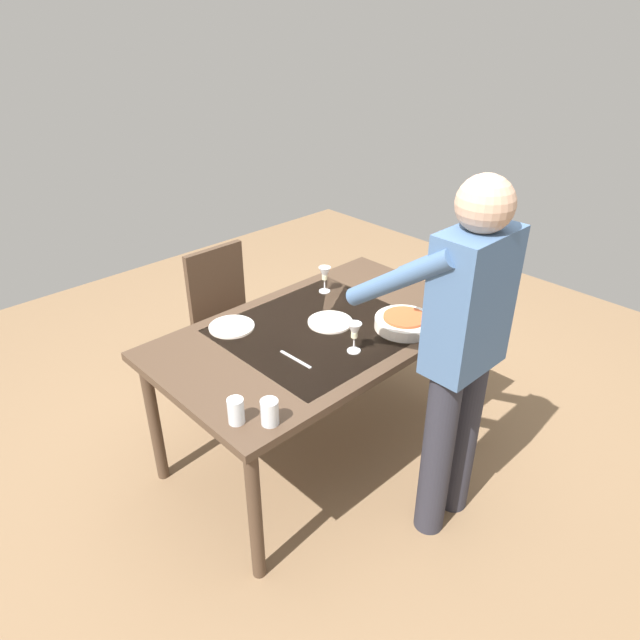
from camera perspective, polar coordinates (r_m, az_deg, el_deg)
The scene contains 13 objects.
ground_plane at distance 3.32m, azimuth 0.00°, elevation -12.52°, with size 6.00×6.00×0.00m, color #846647.
dining_table at distance 2.90m, azimuth 0.00°, elevation -2.10°, with size 1.67×0.96×0.78m.
chair_near at distance 3.59m, azimuth -9.27°, elevation 0.89°, with size 0.40×0.40×0.91m.
person_server at distance 2.44m, azimuth 13.87°, elevation -2.61°, with size 0.42×0.61×1.69m.
wine_bottle at distance 3.03m, azimuth 12.46°, elevation 2.56°, with size 0.07×0.07×0.30m.
wine_glass_left at distance 3.19m, azimuth 0.47°, elevation 4.54°, with size 0.07×0.07×0.15m.
wine_glass_right at distance 2.63m, azimuth 3.46°, elevation -1.23°, with size 0.07×0.07×0.15m.
water_cup_near_left at distance 2.23m, azimuth -5.06°, elevation -9.18°, with size 0.07×0.07×0.11m, color silver.
water_cup_near_right at distance 2.26m, azimuth -8.42°, elevation -8.99°, with size 0.07×0.07×0.11m, color silver.
serving_bowl_pasta at distance 2.89m, azimuth 8.46°, elevation -0.22°, with size 0.30×0.30×0.07m.
dinner_plate_near at distance 2.91m, azimuth 1.02°, elevation -0.20°, with size 0.23×0.23×0.01m, color silver.
dinner_plate_far at distance 2.90m, azimuth -8.83°, elevation -0.66°, with size 0.23×0.23×0.01m, color silver.
table_knife at distance 2.62m, azimuth -2.46°, elevation -3.95°, with size 0.01×0.20×0.01m, color silver.
Camera 1 is at (1.71, 1.79, 2.22)m, focal length 31.95 mm.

